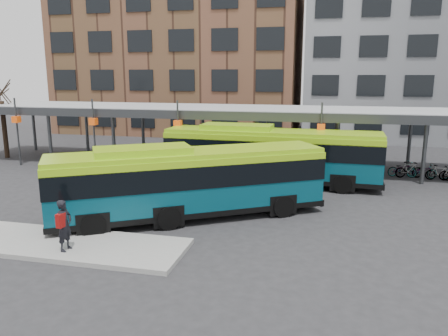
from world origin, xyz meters
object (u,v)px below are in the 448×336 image
at_px(bus_rear, 270,153).
at_px(pedestrian, 64,225).
at_px(bus_front, 188,180).
at_px(tree, 4,127).

bearing_deg(bus_rear, pedestrian, -113.18).
distance_m(bus_front, bus_rear, 7.82).
xyz_separation_m(bus_rear, pedestrian, (-5.81, -12.34, -0.68)).
height_order(bus_rear, pedestrian, bus_rear).
xyz_separation_m(tree, pedestrian, (15.31, -15.67, -1.30)).
bearing_deg(bus_rear, tree, 173.08).
distance_m(tree, bus_rear, 21.40).
relative_size(tree, bus_front, 0.47).
xyz_separation_m(bus_front, bus_rear, (2.74, 7.33, 0.05)).
bearing_deg(tree, pedestrian, -45.66).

